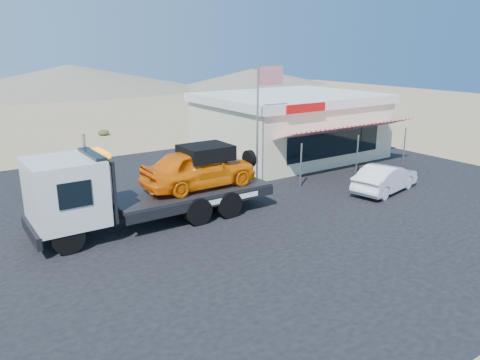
{
  "coord_description": "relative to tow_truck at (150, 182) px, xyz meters",
  "views": [
    {
      "loc": [
        -8.51,
        -13.47,
        6.78
      ],
      "look_at": [
        1.8,
        1.72,
        1.5
      ],
      "focal_mm": 35.0,
      "sensor_mm": 36.0,
      "label": 1
    }
  ],
  "objects": [
    {
      "name": "tow_truck",
      "position": [
        0.0,
        0.0,
        0.0
      ],
      "size": [
        9.41,
        2.79,
        3.15
      ],
      "color": "black",
      "rests_on": "asphalt_lot"
    },
    {
      "name": "asphalt_lot",
      "position": [
        3.63,
        0.12,
        -1.68
      ],
      "size": [
        32.0,
        24.0,
        0.02
      ],
      "primitive_type": "cube",
      "color": "black",
      "rests_on": "ground"
    },
    {
      "name": "jerky_store",
      "position": [
        12.13,
        6.1,
        0.3
      ],
      "size": [
        10.4,
        9.97,
        3.9
      ],
      "color": "beige",
      "rests_on": "asphalt_lot"
    },
    {
      "name": "flagpole",
      "position": [
        6.56,
        1.62,
        2.07
      ],
      "size": [
        1.55,
        0.1,
        6.0
      ],
      "color": "#99999E",
      "rests_on": "asphalt_lot"
    },
    {
      "name": "ground",
      "position": [
        1.63,
        -2.88,
        -1.69
      ],
      "size": [
        120.0,
        120.0,
        0.0
      ],
      "primitive_type": "plane",
      "color": "#9E8659",
      "rests_on": "ground"
    },
    {
      "name": "white_sedan",
      "position": [
        10.93,
        -2.48,
        -1.0
      ],
      "size": [
        4.3,
        2.26,
        1.35
      ],
      "primitive_type": "imported",
      "rotation": [
        0.0,
        0.0,
        1.78
      ],
      "color": "silver",
      "rests_on": "asphalt_lot"
    }
  ]
}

